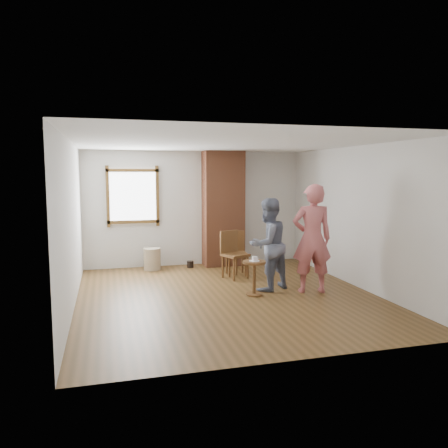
{
  "coord_description": "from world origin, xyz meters",
  "views": [
    {
      "loc": [
        -1.96,
        -7.08,
        2.08
      ],
      "look_at": [
        0.16,
        0.8,
        1.15
      ],
      "focal_mm": 35.0,
      "sensor_mm": 36.0,
      "label": 1
    }
  ],
  "objects": [
    {
      "name": "ground",
      "position": [
        0.0,
        0.0,
        0.0
      ],
      "size": [
        5.5,
        5.5,
        0.0
      ],
      "primitive_type": "plane",
      "color": "brown",
      "rests_on": "ground"
    },
    {
      "name": "room_shell",
      "position": [
        -0.06,
        0.61,
        1.81
      ],
      "size": [
        5.04,
        5.52,
        2.62
      ],
      "color": "silver",
      "rests_on": "ground"
    },
    {
      "name": "brick_chimney",
      "position": [
        0.6,
        2.5,
        1.3
      ],
      "size": [
        0.9,
        0.5,
        2.6
      ],
      "primitive_type": "cube",
      "color": "#9E5738",
      "rests_on": "ground"
    },
    {
      "name": "stoneware_crock",
      "position": [
        -1.04,
        2.4,
        0.24
      ],
      "size": [
        0.46,
        0.46,
        0.48
      ],
      "primitive_type": "cylinder",
      "rotation": [
        0.0,
        0.0,
        0.27
      ],
      "color": "tan",
      "rests_on": "ground"
    },
    {
      "name": "dark_pot",
      "position": [
        -0.19,
        2.4,
        0.07
      ],
      "size": [
        0.17,
        0.17,
        0.15
      ],
      "primitive_type": "cylinder",
      "rotation": [
        0.0,
        0.0,
        0.13
      ],
      "color": "black",
      "rests_on": "ground"
    },
    {
      "name": "dining_chair_left",
      "position": [
        0.46,
        1.25,
        0.53
      ],
      "size": [
        0.58,
        0.58,
        0.95
      ],
      "rotation": [
        0.0,
        0.0,
        0.4
      ],
      "color": "brown",
      "rests_on": "ground"
    },
    {
      "name": "dining_chair_right",
      "position": [
        0.6,
        1.52,
        0.5
      ],
      "size": [
        0.46,
        0.46,
        0.9
      ],
      "rotation": [
        0.0,
        0.0,
        -0.11
      ],
      "color": "brown",
      "rests_on": "ground"
    },
    {
      "name": "side_table",
      "position": [
        0.46,
        -0.1,
        0.4
      ],
      "size": [
        0.4,
        0.4,
        0.6
      ],
      "color": "brown",
      "rests_on": "ground"
    },
    {
      "name": "cake_plate",
      "position": [
        0.46,
        -0.1,
        0.6
      ],
      "size": [
        0.18,
        0.18,
        0.01
      ],
      "primitive_type": "cylinder",
      "color": "white",
      "rests_on": "side_table"
    },
    {
      "name": "cake_slice",
      "position": [
        0.47,
        -0.1,
        0.64
      ],
      "size": [
        0.08,
        0.07,
        0.06
      ],
      "primitive_type": "cube",
      "color": "white",
      "rests_on": "cake_plate"
    },
    {
      "name": "man",
      "position": [
        0.81,
        0.18,
        0.83
      ],
      "size": [
        1.0,
        0.91,
        1.66
      ],
      "primitive_type": "imported",
      "rotation": [
        0.0,
        0.0,
        3.57
      ],
      "color": "#131935",
      "rests_on": "ground"
    },
    {
      "name": "person_pink",
      "position": [
        1.5,
        -0.16,
        0.96
      ],
      "size": [
        0.78,
        0.59,
        1.92
      ],
      "primitive_type": "imported",
      "rotation": [
        0.0,
        0.0,
        2.94
      ],
      "color": "#CA6567",
      "rests_on": "ground"
    }
  ]
}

